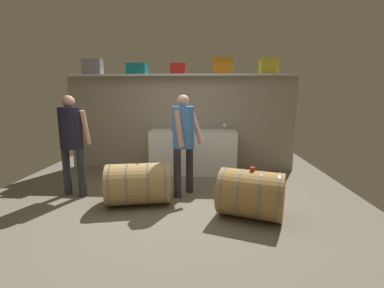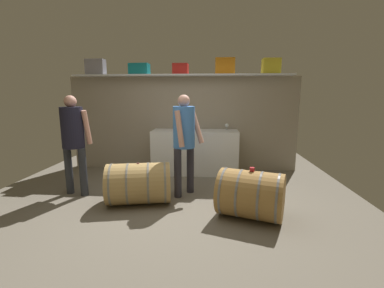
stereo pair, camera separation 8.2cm
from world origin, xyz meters
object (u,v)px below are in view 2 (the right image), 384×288
object	(u,v)px
work_cabinet	(195,152)
red_funnel	(176,128)
wine_barrel_near	(251,194)
tasting_cup	(252,169)
wine_glass	(227,126)
toolcase_yellow	(271,66)
wine_bottle_amber	(181,124)
visitor_tasting	(184,135)
toolcase_teal	(139,69)
toolcase_red	(181,69)
winemaker_pouring	(73,135)
wine_barrel_far	(139,183)
toolcase_grey	(96,67)
toolcase_orange	(225,66)

from	to	relation	value
work_cabinet	red_funnel	world-z (taller)	red_funnel
wine_barrel_near	tasting_cup	distance (m)	0.35
wine_glass	tasting_cup	size ratio (longest dim) A/B	2.12
toolcase_yellow	work_cabinet	world-z (taller)	toolcase_yellow
wine_bottle_amber	visitor_tasting	xyz separation A→B (m)	(0.17, -1.16, -0.04)
toolcase_yellow	wine_barrel_near	distance (m)	2.99
toolcase_teal	visitor_tasting	bearing A→B (deg)	-49.52
toolcase_red	wine_barrel_near	bearing A→B (deg)	-60.56
wine_bottle_amber	winemaker_pouring	size ratio (longest dim) A/B	0.18
wine_barrel_far	tasting_cup	distance (m)	1.70
toolcase_teal	winemaker_pouring	distance (m)	2.08
visitor_tasting	toolcase_red	bearing A→B (deg)	-133.19
wine_bottle_amber	tasting_cup	size ratio (longest dim) A/B	4.68
wine_bottle_amber	tasting_cup	bearing A→B (deg)	-59.36
toolcase_red	winemaker_pouring	distance (m)	2.50
wine_barrel_far	wine_barrel_near	bearing A→B (deg)	-23.99
work_cabinet	toolcase_grey	bearing A→B (deg)	174.55
toolcase_red	toolcase_orange	bearing A→B (deg)	1.61
toolcase_teal	red_funnel	size ratio (longest dim) A/B	3.46
work_cabinet	toolcase_teal	bearing A→B (deg)	170.28
red_funnel	tasting_cup	world-z (taller)	red_funnel
toolcase_teal	tasting_cup	world-z (taller)	toolcase_teal
wine_barrel_far	tasting_cup	xyz separation A→B (m)	(1.62, -0.36, 0.36)
toolcase_yellow	visitor_tasting	world-z (taller)	toolcase_yellow
toolcase_teal	toolcase_red	bearing A→B (deg)	4.06
toolcase_grey	work_cabinet	bearing A→B (deg)	-4.09
wine_barrel_far	visitor_tasting	size ratio (longest dim) A/B	0.63
toolcase_yellow	wine_bottle_amber	bearing A→B (deg)	-170.71
toolcase_red	red_funnel	size ratio (longest dim) A/B	2.67
wine_barrel_near	wine_glass	bearing A→B (deg)	114.37
wine_bottle_amber	visitor_tasting	distance (m)	1.17
wine_glass	wine_barrel_near	world-z (taller)	wine_glass
work_cabinet	wine_barrel_near	xyz separation A→B (m)	(0.87, -2.03, -0.13)
toolcase_red	visitor_tasting	size ratio (longest dim) A/B	0.19
wine_barrel_far	work_cabinet	bearing A→B (deg)	54.53
toolcase_grey	red_funnel	world-z (taller)	toolcase_grey
toolcase_grey	wine_bottle_amber	distance (m)	2.20
toolcase_yellow	winemaker_pouring	bearing A→B (deg)	-155.62
work_cabinet	tasting_cup	xyz separation A→B (m)	(0.87, -2.03, 0.22)
toolcase_orange	winemaker_pouring	size ratio (longest dim) A/B	0.24
wine_barrel_near	visitor_tasting	distance (m)	1.41
tasting_cup	toolcase_grey	bearing A→B (deg)	143.16
visitor_tasting	winemaker_pouring	bearing A→B (deg)	-48.17
toolcase_yellow	wine_barrel_near	size ratio (longest dim) A/B	0.35
toolcase_grey	toolcase_orange	xyz separation A→B (m)	(2.71, 0.00, -0.00)
toolcase_orange	wine_glass	distance (m)	1.21
toolcase_orange	wine_barrel_far	bearing A→B (deg)	-124.55
toolcase_red	wine_glass	size ratio (longest dim) A/B	2.34
wine_barrel_far	tasting_cup	world-z (taller)	tasting_cup
toolcase_orange	toolcase_yellow	world-z (taller)	toolcase_orange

